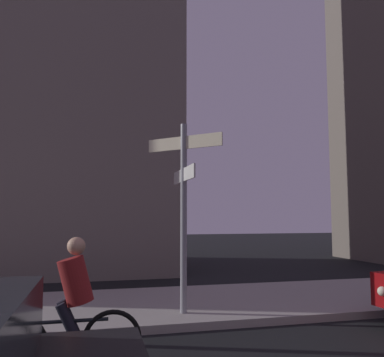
{
  "coord_description": "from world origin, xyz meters",
  "views": [
    {
      "loc": [
        -3.06,
        -0.84,
        1.86
      ],
      "look_at": [
        -1.28,
        6.18,
        2.53
      ],
      "focal_mm": 38.12,
      "sensor_mm": 36.0,
      "label": 1
    }
  ],
  "objects": [
    {
      "name": "cyclist",
      "position": [
        -3.24,
        4.38,
        0.75
      ],
      "size": [
        1.82,
        0.33,
        1.61
      ],
      "color": "black",
      "rests_on": "ground_plane"
    },
    {
      "name": "signpost",
      "position": [
        -1.37,
        6.42,
        2.19
      ],
      "size": [
        1.15,
        1.61,
        3.43
      ],
      "color": "gray",
      "rests_on": "sidewalk_kerb"
    },
    {
      "name": "sidewalk_kerb",
      "position": [
        0.0,
        7.45,
        0.07
      ],
      "size": [
        40.0,
        3.44,
        0.14
      ],
      "primitive_type": "cube",
      "color": "#9E9991",
      "rests_on": "ground_plane"
    }
  ]
}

